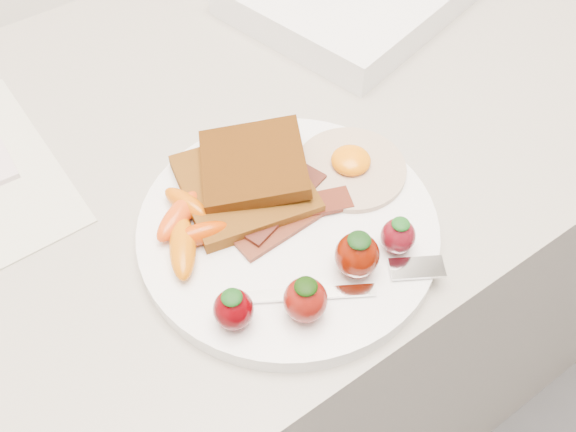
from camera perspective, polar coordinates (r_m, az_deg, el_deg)
counter at (r=1.04m, az=-4.56°, el=-10.40°), size 2.00×0.60×0.90m
plate at (r=0.58m, az=-0.00°, el=-1.15°), size 0.27×0.27×0.02m
toast_lower at (r=0.59m, az=-3.87°, el=2.77°), size 0.13×0.13×0.01m
toast_upper at (r=0.59m, az=-3.10°, el=4.65°), size 0.13×0.13×0.02m
fried_egg at (r=0.61m, az=5.59°, el=4.43°), size 0.12×0.12×0.02m
bacon_strips at (r=0.57m, az=0.10°, el=0.39°), size 0.12×0.07×0.01m
baby_carrots at (r=0.56m, az=-9.07°, el=-0.98°), size 0.07×0.10×0.02m
strawberries at (r=0.52m, az=3.29°, el=-5.23°), size 0.18×0.06×0.05m
fork at (r=0.54m, az=6.31°, el=-5.83°), size 0.16×0.09×0.00m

